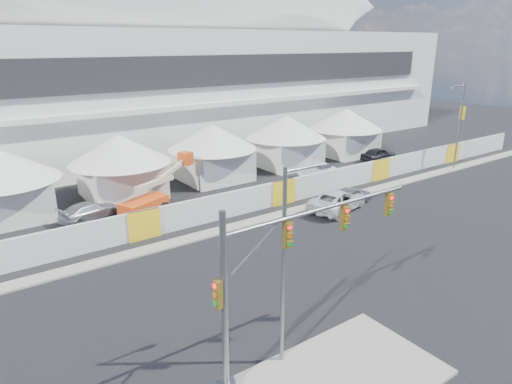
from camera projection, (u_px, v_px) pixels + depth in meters
ground at (369, 305)px, 23.10m from camera, size 160.00×160.00×0.00m
far_curb at (409, 180)px, 43.78m from camera, size 80.00×1.20×0.12m
stadium at (166, 69)px, 57.04m from camera, size 80.00×24.80×21.98m
tent_row at (169, 154)px, 40.94m from camera, size 53.40×8.40×5.40m
hoarding_fence at (283, 192)px, 37.31m from camera, size 70.00×0.25×2.00m
scaffold_tower at (392, 85)px, 74.44m from camera, size 4.40×4.40×12.00m
sedan_silver at (349, 196)px, 37.14m from camera, size 2.52×4.70×1.52m
pickup_curb at (338, 200)px, 36.00m from camera, size 4.16×6.34×1.62m
lot_car_a at (319, 171)px, 44.73m from camera, size 3.11×4.35×1.36m
lot_car_b at (379, 154)px, 50.87m from camera, size 1.90×4.51×1.52m
lot_car_c at (89, 211)px, 34.17m from camera, size 3.03×4.84×1.31m
traffic_mast at (271, 280)px, 17.11m from camera, size 9.68×0.70×7.24m
streetlight_median at (288, 254)px, 17.59m from camera, size 2.28×0.23×8.25m
streetlight_curb at (459, 121)px, 46.17m from camera, size 2.60×0.59×8.79m
boom_lift at (153, 199)px, 35.51m from camera, size 7.87×3.06×3.85m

